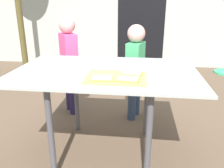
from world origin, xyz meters
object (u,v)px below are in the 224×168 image
object	(u,v)px
plate_white_left	(56,66)
child_right	(135,66)
pizza_slice_far_right	(131,73)
pizza_slice_near_right	(128,79)
pizza_slice_near_left	(102,78)
dining_table	(105,80)
child_left	(69,60)
cutting_board	(116,78)

from	to	relation	value
plate_white_left	child_right	size ratio (longest dim) A/B	0.18
pizza_slice_far_right	pizza_slice_near_right	bearing A→B (deg)	-97.30
pizza_slice_far_right	pizza_slice_near_left	distance (m)	0.23
dining_table	child_right	size ratio (longest dim) A/B	1.36
child_left	pizza_slice_near_left	bearing A→B (deg)	-62.09
dining_table	pizza_slice_near_left	size ratio (longest dim) A/B	9.05
pizza_slice_near_left	child_left	xyz separation A→B (m)	(-0.54, 1.02, -0.13)
pizza_slice_near_right	child_right	bearing A→B (deg)	88.57
plate_white_left	child_left	size ratio (longest dim) A/B	0.17
pizza_slice_near_right	plate_white_left	size ratio (longest dim) A/B	0.86
cutting_board	child_left	distance (m)	1.14
pizza_slice_far_right	plate_white_left	world-z (taller)	pizza_slice_far_right
pizza_slice_near_right	child_left	distance (m)	1.25
pizza_slice_near_left	child_left	bearing A→B (deg)	117.91
plate_white_left	child_left	world-z (taller)	child_left
dining_table	plate_white_left	size ratio (longest dim) A/B	7.49
dining_table	pizza_slice_near_right	xyz separation A→B (m)	(0.19, -0.27, 0.10)
pizza_slice_near_right	cutting_board	bearing A→B (deg)	140.31
cutting_board	pizza_slice_far_right	size ratio (longest dim) A/B	2.55
pizza_slice_far_right	plate_white_left	size ratio (longest dim) A/B	0.87
cutting_board	child_left	size ratio (longest dim) A/B	0.38
cutting_board	child_left	world-z (taller)	child_left
pizza_slice_near_left	child_right	distance (m)	1.00
pizza_slice_near_right	plate_white_left	xyz separation A→B (m)	(-0.60, 0.32, -0.02)
pizza_slice_near_left	child_left	world-z (taller)	child_left
pizza_slice_far_right	child_left	xyz separation A→B (m)	(-0.73, 0.88, -0.13)
plate_white_left	cutting_board	bearing A→B (deg)	-25.85
plate_white_left	pizza_slice_near_right	bearing A→B (deg)	-28.09
pizza_slice_near_right	child_right	world-z (taller)	child_right
dining_table	plate_white_left	world-z (taller)	plate_white_left
cutting_board	dining_table	bearing A→B (deg)	118.01
pizza_slice_far_right	plate_white_left	distance (m)	0.64
child_right	pizza_slice_near_right	bearing A→B (deg)	-91.43
pizza_slice_near_left	plate_white_left	distance (m)	0.53
dining_table	pizza_slice_near_right	size ratio (longest dim) A/B	8.71
child_right	plate_white_left	bearing A→B (deg)	-133.61
dining_table	child_left	distance (m)	0.92
dining_table	cutting_board	bearing A→B (deg)	-61.99
dining_table	pizza_slice_far_right	world-z (taller)	pizza_slice_far_right
child_right	cutting_board	bearing A→B (deg)	-96.92
cutting_board	child_left	xyz separation A→B (m)	(-0.62, 0.95, -0.12)
pizza_slice_near_left	child_right	bearing A→B (deg)	78.78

